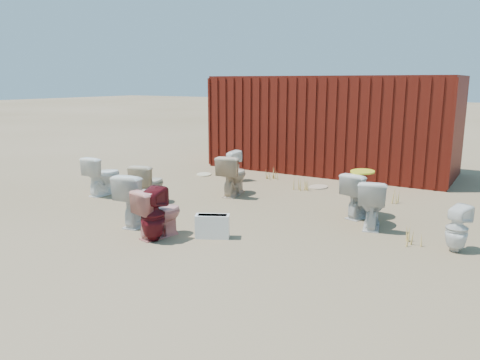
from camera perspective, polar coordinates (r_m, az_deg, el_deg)
The scene contains 22 objects.
ground at distance 7.97m, azimuth -2.23°, elevation -4.64°, with size 100.00×100.00×0.00m, color brown.
shipping_container at distance 12.36m, azimuth 11.15°, elevation 6.76°, with size 6.00×2.40×2.40m, color #48110C.
toilet_front_a at distance 9.92m, azimuth -16.34°, elevation 0.56°, with size 0.44×0.78×0.79m, color white.
toilet_front_pink at distance 7.04m, azimuth -9.91°, elevation -3.97°, with size 0.41×0.72×0.73m, color #D9847D.
toilet_front_c at distance 7.69m, azimuth -12.15°, elevation -2.22°, with size 0.48×0.84×0.85m, color silver.
toilet_front_maroon at distance 6.86m, azimuth -10.58°, elevation -4.16°, with size 0.35×0.36×0.79m, color #580F15.
toilet_front_e at distance 7.67m, azimuth 15.81°, elevation -2.75°, with size 0.43×0.76×0.77m, color silver.
toilet_back_a at distance 10.80m, azimuth -0.90°, elevation 1.75°, with size 0.32×0.33×0.72m, color white.
toilet_back_beige_left at distance 9.47m, azimuth -0.88°, elevation 0.61°, with size 0.46×0.81×0.82m, color beige.
toilet_back_beige_right at distance 8.90m, azimuth -11.05°, elevation -0.50°, with size 0.44×0.76×0.78m, color #C5B190.
toilet_back_yellowlid at distance 8.21m, azimuth 14.57°, elevation -1.74°, with size 0.43×0.76×0.77m, color silver.
toilet_back_e at distance 7.00m, azimuth 24.94°, elevation -5.40°, with size 0.29×0.30×0.65m, color white.
yellow_lid at distance 8.12m, azimuth 14.72°, elevation 1.00°, with size 0.39×0.49×0.03m, color yellow.
loose_tank at distance 6.95m, azimuth -3.37°, elevation -5.65°, with size 0.50×0.20×0.35m, color white.
loose_lid_near at distance 10.34m, azimuth 9.52°, elevation -0.85°, with size 0.38×0.49×0.02m, color tan.
loose_lid_far at distance 11.60m, azimuth -4.42°, elevation 0.69°, with size 0.36×0.47×0.02m, color beige.
weed_clump_a at distance 11.69m, azimuth -2.31°, elevation 1.57°, with size 0.36×0.36×0.33m, color #B29147.
weed_clump_b at distance 10.08m, azimuth 7.63°, elevation -0.38°, with size 0.32×0.32×0.27m, color #B29147.
weed_clump_c at distance 9.36m, azimuth 17.80°, elevation -1.77°, with size 0.36×0.36×0.29m, color #B29147.
weed_clump_d at distance 11.03m, azimuth 3.81°, elevation 0.74°, with size 0.30×0.30×0.26m, color #B29147.
weed_clump_e at distance 10.53m, azimuth 13.93°, elevation 0.02°, with size 0.34×0.34×0.32m, color #B29147.
weed_clump_f at distance 7.11m, azimuth 20.56°, elevation -6.56°, with size 0.28×0.28×0.22m, color #B29147.
Camera 1 is at (4.20, -6.38, 2.28)m, focal length 35.00 mm.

